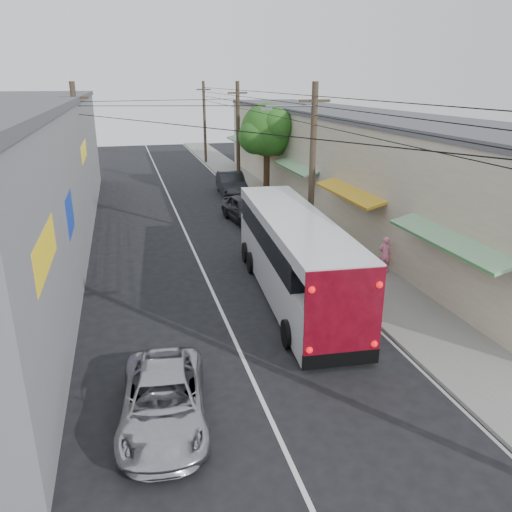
# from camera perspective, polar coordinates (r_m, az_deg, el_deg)

# --- Properties ---
(ground) EXTENTS (120.00, 120.00, 0.00)m
(ground) POSITION_cam_1_polar(r_m,az_deg,el_deg) (11.81, 4.48, -23.46)
(ground) COLOR black
(ground) RESTS_ON ground
(sidewalk) EXTENTS (3.00, 80.00, 0.12)m
(sidewalk) POSITION_cam_1_polar(r_m,az_deg,el_deg) (30.74, 3.75, 4.36)
(sidewalk) COLOR slate
(sidewalk) RESTS_ON ground
(building_right) EXTENTS (7.09, 40.00, 6.25)m
(building_right) POSITION_cam_1_polar(r_m,az_deg,el_deg) (33.58, 10.18, 10.77)
(building_right) COLOR beige
(building_right) RESTS_ON ground
(building_left) EXTENTS (7.20, 36.00, 7.25)m
(building_left) POSITION_cam_1_polar(r_m,az_deg,el_deg) (27.04, -26.58, 8.08)
(building_left) COLOR slate
(building_left) RESTS_ON ground
(utility_poles) EXTENTS (11.80, 45.28, 8.00)m
(utility_poles) POSITION_cam_1_polar(r_m,az_deg,el_deg) (29.37, -2.67, 11.77)
(utility_poles) COLOR #473828
(utility_poles) RESTS_ON ground
(street_tree) EXTENTS (4.40, 4.00, 6.60)m
(street_tree) POSITION_cam_1_polar(r_m,az_deg,el_deg) (35.70, 1.36, 14.02)
(street_tree) COLOR #3F2B19
(street_tree) RESTS_ON ground
(coach_bus) EXTENTS (3.27, 11.40, 3.24)m
(coach_bus) POSITION_cam_1_polar(r_m,az_deg,el_deg) (19.32, 4.22, 0.18)
(coach_bus) COLOR silver
(coach_bus) RESTS_ON ground
(jeepney) EXTENTS (2.52, 4.69, 1.25)m
(jeepney) POSITION_cam_1_polar(r_m,az_deg,el_deg) (12.91, -10.50, -15.93)
(jeepney) COLOR #BAB9C0
(jeepney) RESTS_ON ground
(parked_suv) EXTENTS (2.30, 5.11, 1.45)m
(parked_suv) POSITION_cam_1_polar(r_m,az_deg,el_deg) (26.85, 1.86, 3.63)
(parked_suv) COLOR #A2A2AA
(parked_suv) RESTS_ON ground
(parked_car_mid) EXTENTS (2.47, 4.84, 1.58)m
(parked_car_mid) POSITION_cam_1_polar(r_m,az_deg,el_deg) (29.83, -1.17, 5.37)
(parked_car_mid) COLOR #25252A
(parked_car_mid) RESTS_ON ground
(parked_car_far) EXTENTS (2.02, 5.10, 1.65)m
(parked_car_far) POSITION_cam_1_polar(r_m,az_deg,el_deg) (37.44, -2.84, 8.30)
(parked_car_far) COLOR black
(parked_car_far) RESTS_ON ground
(pedestrian_near) EXTENTS (0.67, 0.54, 1.58)m
(pedestrian_near) POSITION_cam_1_polar(r_m,az_deg,el_deg) (22.31, 14.50, 0.17)
(pedestrian_near) COLOR pink
(pedestrian_near) RESTS_ON sidewalk
(pedestrian_far) EXTENTS (0.94, 0.80, 1.71)m
(pedestrian_far) POSITION_cam_1_polar(r_m,az_deg,el_deg) (21.90, 8.90, 0.40)
(pedestrian_far) COLOR #89A1C8
(pedestrian_far) RESTS_ON sidewalk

